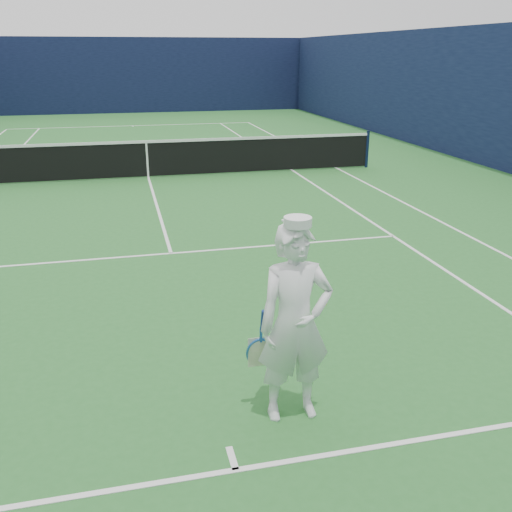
{
  "coord_description": "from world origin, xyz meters",
  "views": [
    {
      "loc": [
        -0.73,
        -15.62,
        3.24
      ],
      "look_at": [
        0.69,
        -9.73,
        1.06
      ],
      "focal_mm": 40.0,
      "sensor_mm": 36.0,
      "label": 1
    }
  ],
  "objects": [
    {
      "name": "tennis_player",
      "position": [
        0.69,
        -11.23,
        0.94
      ],
      "size": [
        0.77,
        0.48,
        1.93
      ],
      "rotation": [
        0.0,
        0.0,
        -0.0
      ],
      "color": "white",
      "rests_on": "ground"
    },
    {
      "name": "ground",
      "position": [
        0.0,
        0.0,
        0.0
      ],
      "size": [
        80.0,
        80.0,
        0.0
      ],
      "primitive_type": "plane",
      "color": "#28692A",
      "rests_on": "ground"
    },
    {
      "name": "windscreen_fence",
      "position": [
        0.0,
        0.0,
        2.0
      ],
      "size": [
        20.12,
        36.12,
        4.0
      ],
      "color": "black",
      "rests_on": "ground"
    },
    {
      "name": "court_markings",
      "position": [
        0.0,
        0.0,
        0.0
      ],
      "size": [
        11.03,
        23.83,
        0.01
      ],
      "color": "white",
      "rests_on": "ground"
    },
    {
      "name": "tennis_net",
      "position": [
        0.0,
        0.0,
        0.55
      ],
      "size": [
        12.88,
        0.09,
        1.07
      ],
      "color": "#141E4C",
      "rests_on": "ground"
    }
  ]
}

